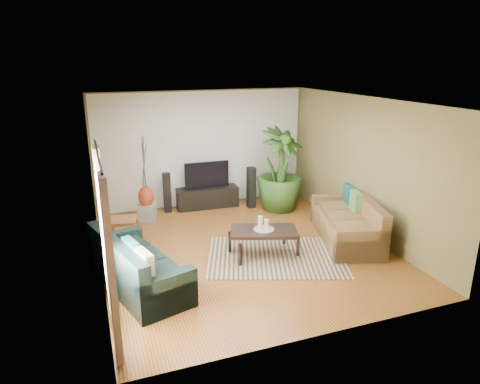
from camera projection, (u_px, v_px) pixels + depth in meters
name	position (u px, v px, depth m)	size (l,w,h in m)	color
floor	(244.00, 249.00, 7.91)	(5.50, 5.50, 0.00)	#9C6928
ceiling	(244.00, 101.00, 7.10)	(5.50, 5.50, 0.00)	white
wall_back	(203.00, 149.00, 9.97)	(5.00, 5.00, 0.00)	brown
wall_front	(326.00, 238.00, 5.04)	(5.00, 5.00, 0.00)	brown
wall_left	(95.00, 194.00, 6.69)	(5.50, 5.50, 0.00)	brown
wall_right	(364.00, 167.00, 8.33)	(5.50, 5.50, 0.00)	brown
backwall_panel	(203.00, 149.00, 9.96)	(4.90, 4.90, 0.00)	white
window_pane	(101.00, 227.00, 5.25)	(1.80, 1.80, 0.00)	white
curtain_near	(111.00, 272.00, 4.67)	(0.08, 0.35, 2.20)	gray
curtain_far	(104.00, 224.00, 6.01)	(0.08, 0.35, 2.20)	gray
curtain_rod	(98.00, 155.00, 4.99)	(0.03, 0.03, 1.90)	black
sofa_left	(139.00, 262.00, 6.49)	(2.01, 0.86, 0.85)	black
sofa_right	(346.00, 219.00, 8.20)	(2.07, 0.93, 0.85)	brown
area_rug	(276.00, 256.00, 7.61)	(2.40, 1.70, 0.01)	tan
coffee_table	(264.00, 242.00, 7.63)	(1.17, 0.64, 0.48)	black
candle_tray	(264.00, 229.00, 7.56)	(0.36, 0.36, 0.02)	#9C9C97
candle_tall	(260.00, 223.00, 7.53)	(0.07, 0.07, 0.23)	white
candle_mid	(267.00, 225.00, 7.51)	(0.07, 0.07, 0.18)	beige
candle_short	(266.00, 223.00, 7.61)	(0.07, 0.07, 0.15)	beige
tv_stand	(207.00, 197.00, 10.09)	(1.43, 0.43, 0.48)	black
television	(207.00, 175.00, 9.92)	(1.05, 0.06, 0.62)	black
speaker_left	(167.00, 193.00, 9.71)	(0.16, 0.18, 0.91)	black
speaker_right	(251.00, 187.00, 10.02)	(0.17, 0.19, 0.96)	black
potted_plant	(280.00, 170.00, 9.74)	(1.06, 1.06, 1.90)	#234617
plant_pot	(279.00, 203.00, 9.99)	(0.35, 0.35, 0.27)	black
pedestal	(147.00, 212.00, 9.28)	(0.37, 0.37, 0.37)	gray
vase	(146.00, 197.00, 9.17)	(0.34, 0.34, 0.47)	maroon
side_table	(124.00, 232.00, 8.03)	(0.49, 0.49, 0.52)	brown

